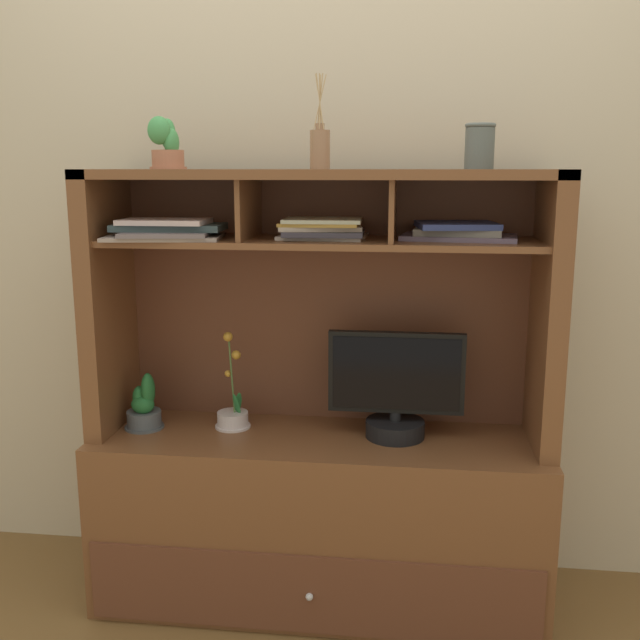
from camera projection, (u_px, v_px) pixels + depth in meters
floor_plane at (320, 595)px, 2.54m from camera, size 6.00×6.00×0.02m
back_wall at (330, 182)px, 2.52m from camera, size 6.00×0.02×2.80m
media_console at (320, 475)px, 2.46m from camera, size 1.48×0.53×1.44m
tv_monitor at (396, 392)px, 2.36m from camera, size 0.44×0.19×0.35m
potted_orchid at (233, 413)px, 2.47m from camera, size 0.12×0.12×0.33m
potted_fern at (144, 408)px, 2.46m from camera, size 0.13×0.13×0.19m
magazine_stack_left at (322, 229)px, 2.29m from camera, size 0.29×0.23×0.06m
magazine_stack_centre at (167, 230)px, 2.28m from camera, size 0.38×0.28×0.06m
magazine_stack_right at (458, 232)px, 2.26m from camera, size 0.37×0.25×0.05m
diffuser_bottle at (320, 148)px, 2.23m from camera, size 0.06×0.06×0.28m
potted_succulent at (167, 147)px, 2.28m from camera, size 0.12×0.12×0.16m
ceramic_vase at (480, 146)px, 2.16m from camera, size 0.09×0.09×0.13m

